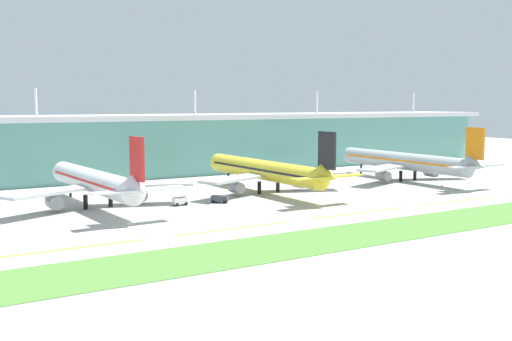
{
  "coord_description": "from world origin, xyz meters",
  "views": [
    {
      "loc": [
        -98.71,
        -107.2,
        25.81
      ],
      "look_at": [
        -8.67,
        38.42,
        7.0
      ],
      "focal_mm": 42.72,
      "sensor_mm": 36.0,
      "label": 1
    }
  ],
  "objects": [
    {
      "name": "ground_plane",
      "position": [
        0.0,
        0.0,
        0.0
      ],
      "size": [
        600.0,
        600.0,
        0.0
      ],
      "primitive_type": "plane",
      "color": "#A8A59E"
    },
    {
      "name": "terminal_building",
      "position": [
        -0.0,
        100.64,
        11.13
      ],
      "size": [
        288.0,
        34.0,
        30.86
      ],
      "color": "#5B9E93",
      "rests_on": "ground"
    },
    {
      "name": "airliner_near",
      "position": [
        -53.64,
        41.84,
        6.45
      ],
      "size": [
        48.76,
        61.83,
        18.9
      ],
      "color": "white",
      "rests_on": "ground"
    },
    {
      "name": "airliner_middle",
      "position": [
        -3.64,
        41.06,
        6.45
      ],
      "size": [
        48.8,
        65.57,
        18.9
      ],
      "color": "yellow",
      "rests_on": "ground"
    },
    {
      "name": "airliner_far",
      "position": [
        51.43,
        39.97,
        6.45
      ],
      "size": [
        48.78,
        67.07,
        18.9
      ],
      "color": "#ADB2BC",
      "rests_on": "ground"
    },
    {
      "name": "taxiway_stripe_west",
      "position": [
        -71.0,
        0.93,
        0.02
      ],
      "size": [
        28.0,
        0.7,
        0.04
      ],
      "primitive_type": "cube",
      "color": "yellow",
      "rests_on": "ground"
    },
    {
      "name": "taxiway_stripe_mid_west",
      "position": [
        -37.0,
        0.93,
        0.02
      ],
      "size": [
        28.0,
        0.7,
        0.04
      ],
      "primitive_type": "cube",
      "color": "yellow",
      "rests_on": "ground"
    },
    {
      "name": "taxiway_stripe_centre",
      "position": [
        -3.0,
        0.93,
        0.02
      ],
      "size": [
        28.0,
        0.7,
        0.04
      ],
      "primitive_type": "cube",
      "color": "yellow",
      "rests_on": "ground"
    },
    {
      "name": "taxiway_stripe_mid_east",
      "position": [
        31.0,
        0.93,
        0.02
      ],
      "size": [
        28.0,
        0.7,
        0.04
      ],
      "primitive_type": "cube",
      "color": "yellow",
      "rests_on": "ground"
    },
    {
      "name": "grass_verge",
      "position": [
        0.0,
        -17.26,
        0.05
      ],
      "size": [
        300.0,
        18.0,
        0.1
      ],
      "primitive_type": "cube",
      "color": "#518438",
      "rests_on": "ground"
    },
    {
      "name": "pushback_tug",
      "position": [
        -23.97,
        31.72,
        1.1
      ],
      "size": [
        4.9,
        4.69,
        1.85
      ],
      "color": "#333842",
      "rests_on": "ground"
    },
    {
      "name": "baggage_cart",
      "position": [
        -34.67,
        33.19,
        1.26
      ],
      "size": [
        3.65,
        2.07,
        2.48
      ],
      "color": "silver",
      "rests_on": "ground"
    },
    {
      "name": "safety_cone_left_wingtip",
      "position": [
        61.85,
        21.73,
        0.35
      ],
      "size": [
        0.56,
        0.56,
        0.7
      ],
      "primitive_type": "cone",
      "color": "orange",
      "rests_on": "ground"
    },
    {
      "name": "safety_cone_nose_front",
      "position": [
        50.87,
        23.35,
        0.35
      ],
      "size": [
        0.56,
        0.56,
        0.7
      ],
      "primitive_type": "cone",
      "color": "orange",
      "rests_on": "ground"
    }
  ]
}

